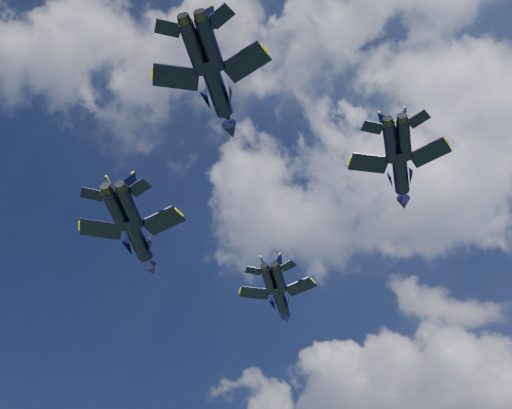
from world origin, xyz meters
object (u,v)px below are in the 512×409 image
object	(u,v)px
jet_left	(138,240)
jet_right	(401,173)
jet_lead	(280,299)
jet_slot	(217,90)

from	to	relation	value
jet_left	jet_right	size ratio (longest dim) A/B	1.11
jet_lead	jet_right	bearing A→B (deg)	-45.72
jet_right	jet_slot	xyz separation A→B (m)	(-15.01, -21.25, -1.37)
jet_right	jet_lead	bearing A→B (deg)	135.11
jet_left	jet_right	xyz separation A→B (m)	(34.07, 5.97, 3.54)
jet_left	jet_slot	size ratio (longest dim) A/B	1.06
jet_lead	jet_slot	size ratio (longest dim) A/B	0.87
jet_lead	jet_left	distance (m)	24.23
jet_lead	jet_left	bearing A→B (deg)	-129.47
jet_lead	jet_right	xyz separation A→B (m)	(22.79, -15.41, 1.79)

